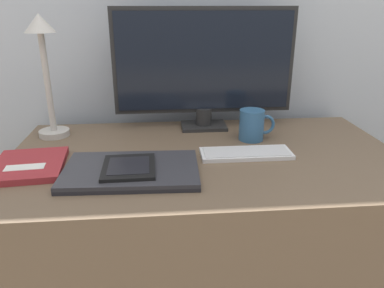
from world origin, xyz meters
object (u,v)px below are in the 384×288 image
at_px(ereader, 129,167).
at_px(notebook, 29,165).
at_px(desk_lamp, 44,61).
at_px(coffee_mug, 252,125).
at_px(keyboard, 246,153).
at_px(laptop, 131,171).
at_px(monitor, 204,66).

bearing_deg(ereader, notebook, 165.45).
relative_size(desk_lamp, coffee_mug, 3.34).
height_order(keyboard, notebook, notebook).
bearing_deg(laptop, coffee_mug, 31.49).
bearing_deg(keyboard, laptop, -163.37).
relative_size(notebook, coffee_mug, 1.95).
bearing_deg(laptop, keyboard, 16.63).
bearing_deg(notebook, keyboard, 3.49).
height_order(monitor, ereader, monitor).
height_order(monitor, desk_lamp, monitor).
bearing_deg(coffee_mug, notebook, -165.46).
relative_size(monitor, desk_lamp, 1.58).
bearing_deg(ereader, desk_lamp, 128.93).
xyz_separation_m(desk_lamp, coffee_mug, (0.65, -0.09, -0.20)).
relative_size(monitor, coffee_mug, 5.29).
bearing_deg(monitor, laptop, -122.30).
relative_size(desk_lamp, notebook, 1.71).
bearing_deg(laptop, desk_lamp, 130.30).
relative_size(ereader, notebook, 0.69).
distance_m(keyboard, notebook, 0.60).
relative_size(monitor, laptop, 1.74).
xyz_separation_m(keyboard, coffee_mug, (0.05, 0.13, 0.04)).
xyz_separation_m(ereader, coffee_mug, (0.38, 0.24, 0.02)).
bearing_deg(keyboard, desk_lamp, 159.30).
height_order(keyboard, desk_lamp, desk_lamp).
bearing_deg(coffee_mug, ereader, -147.76).
relative_size(laptop, ereader, 2.27).
bearing_deg(laptop, monitor, 57.70).
bearing_deg(desk_lamp, laptop, -49.70).
bearing_deg(desk_lamp, keyboard, -20.70).
relative_size(monitor, notebook, 2.71).
bearing_deg(notebook, desk_lamp, 89.64).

